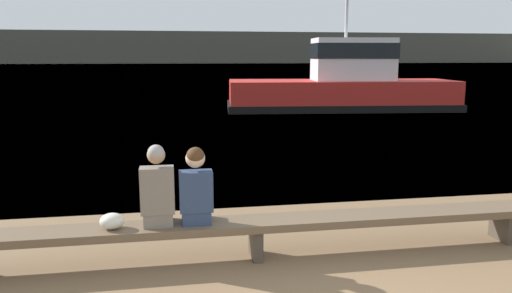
{
  "coord_description": "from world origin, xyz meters",
  "views": [
    {
      "loc": [
        -1.28,
        -3.01,
        2.44
      ],
      "look_at": [
        0.23,
        5.69,
        0.83
      ],
      "focal_mm": 35.0,
      "sensor_mm": 36.0,
      "label": 1
    }
  ],
  "objects_px": {
    "person_left": "(157,190)",
    "tugboat_red": "(344,87)",
    "bench_main": "(256,226)",
    "person_right": "(196,189)",
    "shopping_bag": "(112,221)"
  },
  "relations": [
    {
      "from": "person_left",
      "to": "person_right",
      "type": "height_order",
      "value": "person_left"
    },
    {
      "from": "person_right",
      "to": "shopping_bag",
      "type": "distance_m",
      "value": 1.02
    },
    {
      "from": "person_left",
      "to": "person_right",
      "type": "distance_m",
      "value": 0.44
    },
    {
      "from": "tugboat_red",
      "to": "person_right",
      "type": "bearing_deg",
      "value": 160.67
    },
    {
      "from": "bench_main",
      "to": "shopping_bag",
      "type": "height_order",
      "value": "shopping_bag"
    },
    {
      "from": "person_left",
      "to": "tugboat_red",
      "type": "relative_size",
      "value": 0.09
    },
    {
      "from": "person_left",
      "to": "person_right",
      "type": "bearing_deg",
      "value": -0.06
    },
    {
      "from": "bench_main",
      "to": "person_right",
      "type": "relative_size",
      "value": 7.87
    },
    {
      "from": "bench_main",
      "to": "tugboat_red",
      "type": "height_order",
      "value": "tugboat_red"
    },
    {
      "from": "bench_main",
      "to": "tugboat_red",
      "type": "xyz_separation_m",
      "value": [
        6.89,
        16.14,
        0.62
      ]
    },
    {
      "from": "person_left",
      "to": "tugboat_red",
      "type": "bearing_deg",
      "value": 63.5
    },
    {
      "from": "bench_main",
      "to": "person_right",
      "type": "distance_m",
      "value": 0.87
    },
    {
      "from": "bench_main",
      "to": "tugboat_red",
      "type": "distance_m",
      "value": 17.56
    },
    {
      "from": "shopping_bag",
      "to": "tugboat_red",
      "type": "distance_m",
      "value": 18.3
    },
    {
      "from": "bench_main",
      "to": "tugboat_red",
      "type": "bearing_deg",
      "value": 66.88
    }
  ]
}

